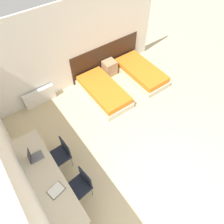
{
  "coord_description": "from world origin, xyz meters",
  "views": [
    {
      "loc": [
        -2.11,
        -0.45,
        5.06
      ],
      "look_at": [
        0.0,
        2.48,
        0.55
      ],
      "focal_mm": 35.0,
      "sensor_mm": 36.0,
      "label": 1
    }
  ],
  "objects_px": {
    "chair_near_notebook": "(81,184)",
    "laptop": "(34,157)",
    "bed_near_door": "(141,73)",
    "bed_near_window": "(104,92)",
    "nightstand": "(110,68)",
    "chair_near_laptop": "(61,153)"
  },
  "relations": [
    {
      "from": "chair_near_notebook",
      "to": "laptop",
      "type": "relative_size",
      "value": 2.66
    },
    {
      "from": "bed_near_door",
      "to": "laptop",
      "type": "xyz_separation_m",
      "value": [
        -4.16,
        -1.24,
        0.65
      ]
    },
    {
      "from": "bed_near_window",
      "to": "nightstand",
      "type": "height_order",
      "value": "nightstand"
    },
    {
      "from": "chair_near_notebook",
      "to": "laptop",
      "type": "xyz_separation_m",
      "value": [
        -0.54,
        0.98,
        0.34
      ]
    },
    {
      "from": "bed_near_window",
      "to": "chair_near_laptop",
      "type": "height_order",
      "value": "chair_near_laptop"
    },
    {
      "from": "bed_near_window",
      "to": "bed_near_door",
      "type": "height_order",
      "value": "same"
    },
    {
      "from": "bed_near_door",
      "to": "bed_near_window",
      "type": "bearing_deg",
      "value": 180.0
    },
    {
      "from": "nightstand",
      "to": "bed_near_door",
      "type": "bearing_deg",
      "value": -44.58
    },
    {
      "from": "nightstand",
      "to": "laptop",
      "type": "bearing_deg",
      "value": -149.66
    },
    {
      "from": "bed_near_window",
      "to": "bed_near_door",
      "type": "distance_m",
      "value": 1.52
    },
    {
      "from": "chair_near_laptop",
      "to": "laptop",
      "type": "bearing_deg",
      "value": 169.07
    },
    {
      "from": "chair_near_laptop",
      "to": "chair_near_notebook",
      "type": "bearing_deg",
      "value": -92.88
    },
    {
      "from": "bed_near_window",
      "to": "chair_near_laptop",
      "type": "relative_size",
      "value": 2.19
    },
    {
      "from": "bed_near_door",
      "to": "chair_near_laptop",
      "type": "relative_size",
      "value": 2.19
    },
    {
      "from": "chair_near_laptop",
      "to": "bed_near_window",
      "type": "bearing_deg",
      "value": 29.26
    },
    {
      "from": "bed_near_door",
      "to": "nightstand",
      "type": "relative_size",
      "value": 3.71
    },
    {
      "from": "bed_near_door",
      "to": "chair_near_laptop",
      "type": "distance_m",
      "value": 3.86
    },
    {
      "from": "bed_near_window",
      "to": "chair_near_laptop",
      "type": "xyz_separation_m",
      "value": [
        -2.1,
        -1.32,
        0.31
      ]
    },
    {
      "from": "laptop",
      "to": "chair_near_notebook",
      "type": "bearing_deg",
      "value": -57.11
    },
    {
      "from": "bed_near_door",
      "to": "laptop",
      "type": "distance_m",
      "value": 4.39
    },
    {
      "from": "laptop",
      "to": "bed_near_door",
      "type": "bearing_deg",
      "value": 20.51
    },
    {
      "from": "bed_near_window",
      "to": "nightstand",
      "type": "relative_size",
      "value": 3.71
    }
  ]
}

